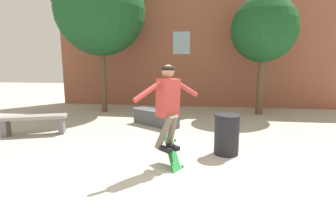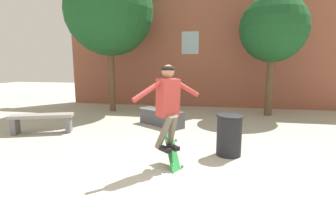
{
  "view_description": "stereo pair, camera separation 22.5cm",
  "coord_description": "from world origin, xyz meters",
  "px_view_note": "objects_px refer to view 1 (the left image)",
  "views": [
    {
      "loc": [
        0.4,
        -3.5,
        1.74
      ],
      "look_at": [
        -0.23,
        0.73,
        0.97
      ],
      "focal_mm": 28.0,
      "sensor_mm": 36.0,
      "label": 1
    },
    {
      "loc": [
        0.62,
        -3.46,
        1.74
      ],
      "look_at": [
        -0.23,
        0.73,
        0.97
      ],
      "focal_mm": 28.0,
      "sensor_mm": 36.0,
      "label": 2
    }
  ],
  "objects_px": {
    "skater": "(168,101)",
    "skateboard_flipping": "(172,153)",
    "tree_left": "(100,10)",
    "skate_ledge": "(156,118)",
    "park_bench": "(34,121)",
    "trash_bin": "(227,133)",
    "tree_right": "(264,30)"
  },
  "relations": [
    {
      "from": "skater",
      "to": "skateboard_flipping",
      "type": "relative_size",
      "value": 1.97
    },
    {
      "from": "tree_left",
      "to": "skate_ledge",
      "type": "bearing_deg",
      "value": -40.15
    },
    {
      "from": "skateboard_flipping",
      "to": "tree_left",
      "type": "bearing_deg",
      "value": -172.56
    },
    {
      "from": "park_bench",
      "to": "skater",
      "type": "relative_size",
      "value": 1.11
    },
    {
      "from": "park_bench",
      "to": "trash_bin",
      "type": "distance_m",
      "value": 4.75
    },
    {
      "from": "tree_right",
      "to": "tree_left",
      "type": "bearing_deg",
      "value": -177.28
    },
    {
      "from": "park_bench",
      "to": "skate_ledge",
      "type": "relative_size",
      "value": 1.07
    },
    {
      "from": "tree_right",
      "to": "skate_ledge",
      "type": "xyz_separation_m",
      "value": [
        -3.31,
        -2.25,
        -2.67
      ]
    },
    {
      "from": "tree_right",
      "to": "trash_bin",
      "type": "distance_m",
      "value": 5.33
    },
    {
      "from": "tree_right",
      "to": "trash_bin",
      "type": "bearing_deg",
      "value": -107.94
    },
    {
      "from": "skateboard_flipping",
      "to": "skate_ledge",
      "type": "bearing_deg",
      "value": 170.86
    },
    {
      "from": "tree_right",
      "to": "tree_left",
      "type": "xyz_separation_m",
      "value": [
        -5.66,
        -0.27,
        0.73
      ]
    },
    {
      "from": "trash_bin",
      "to": "skateboard_flipping",
      "type": "bearing_deg",
      "value": -142.33
    },
    {
      "from": "tree_right",
      "to": "skateboard_flipping",
      "type": "distance_m",
      "value": 6.36
    },
    {
      "from": "tree_right",
      "to": "trash_bin",
      "type": "height_order",
      "value": "tree_right"
    },
    {
      "from": "trash_bin",
      "to": "tree_right",
      "type": "bearing_deg",
      "value": 72.06
    },
    {
      "from": "tree_left",
      "to": "skater",
      "type": "distance_m",
      "value": 6.46
    },
    {
      "from": "tree_right",
      "to": "skate_ledge",
      "type": "distance_m",
      "value": 4.81
    },
    {
      "from": "tree_left",
      "to": "skate_ledge",
      "type": "height_order",
      "value": "tree_left"
    },
    {
      "from": "tree_left",
      "to": "skate_ledge",
      "type": "relative_size",
      "value": 3.54
    },
    {
      "from": "tree_left",
      "to": "park_bench",
      "type": "xyz_separation_m",
      "value": [
        -0.48,
        -3.43,
        -3.28
      ]
    },
    {
      "from": "tree_left",
      "to": "skate_ledge",
      "type": "distance_m",
      "value": 4.58
    },
    {
      "from": "skate_ledge",
      "to": "tree_left",
      "type": "bearing_deg",
      "value": 174.27
    },
    {
      "from": "tree_right",
      "to": "park_bench",
      "type": "xyz_separation_m",
      "value": [
        -6.14,
        -3.7,
        -2.56
      ]
    },
    {
      "from": "trash_bin",
      "to": "skateboard_flipping",
      "type": "height_order",
      "value": "trash_bin"
    },
    {
      "from": "skate_ledge",
      "to": "skater",
      "type": "xyz_separation_m",
      "value": [
        0.82,
        -3.08,
        0.93
      ]
    },
    {
      "from": "park_bench",
      "to": "skate_ledge",
      "type": "distance_m",
      "value": 3.18
    },
    {
      "from": "tree_left",
      "to": "trash_bin",
      "type": "distance_m",
      "value": 6.77
    },
    {
      "from": "skate_ledge",
      "to": "trash_bin",
      "type": "distance_m",
      "value": 2.91
    },
    {
      "from": "tree_right",
      "to": "skater",
      "type": "xyz_separation_m",
      "value": [
        -2.49,
        -5.33,
        -1.75
      ]
    },
    {
      "from": "park_bench",
      "to": "skateboard_flipping",
      "type": "bearing_deg",
      "value": -43.97
    },
    {
      "from": "tree_left",
      "to": "skateboard_flipping",
      "type": "bearing_deg",
      "value": -56.95
    }
  ]
}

